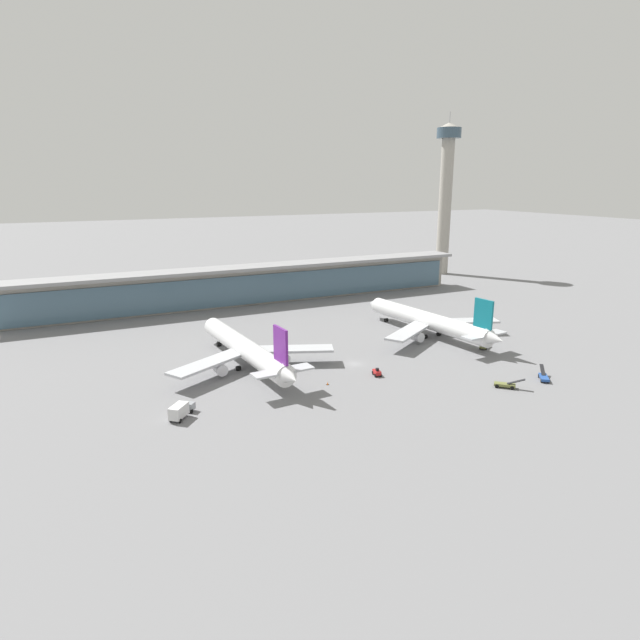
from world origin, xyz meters
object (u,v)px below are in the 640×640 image
object	(u,v)px
airliner_centre_stand	(429,321)
service_truck_near_nose_blue	(544,377)
airliner_left_stand	(246,349)
control_tower	(446,188)
service_truck_under_wing_grey	(181,410)
safety_cone_alpha	(328,383)
service_truck_on_taxiway_red	(377,372)
service_truck_by_tail_olive	(485,346)
service_truck_mid_apron_olive	(506,385)

from	to	relation	value
airliner_centre_stand	service_truck_near_nose_blue	xyz separation A→B (m)	(1.65, -43.39, -4.12)
airliner_centre_stand	service_truck_near_nose_blue	bearing A→B (deg)	-87.82
airliner_left_stand	control_tower	world-z (taller)	control_tower
airliner_left_stand	service_truck_under_wing_grey	world-z (taller)	airliner_left_stand
control_tower	safety_cone_alpha	xyz separation A→B (m)	(-125.66, -115.79, -43.13)
control_tower	service_truck_under_wing_grey	bearing A→B (deg)	-143.54
service_truck_on_taxiway_red	airliner_centre_stand	bearing A→B (deg)	34.47
airliner_left_stand	airliner_centre_stand	xyz separation A→B (m)	(60.49, 2.41, 0.00)
service_truck_on_taxiway_red	airliner_left_stand	bearing A→B (deg)	142.97
airliner_centre_stand	service_truck_near_nose_blue	size ratio (longest dim) A/B	9.50
service_truck_near_nose_blue	service_truck_under_wing_grey	distance (m)	85.93
control_tower	safety_cone_alpha	bearing A→B (deg)	-137.34
service_truck_by_tail_olive	control_tower	size ratio (longest dim) A/B	0.08
service_truck_near_nose_blue	service_truck_under_wing_grey	world-z (taller)	service_truck_under_wing_grey
service_truck_by_tail_olive	service_truck_on_taxiway_red	size ratio (longest dim) A/B	2.04
service_truck_mid_apron_olive	control_tower	distance (m)	167.98
airliner_left_stand	service_truck_on_taxiway_red	size ratio (longest dim) A/B	18.45
service_truck_near_nose_blue	safety_cone_alpha	size ratio (longest dim) A/B	8.83
airliner_left_stand	service_truck_near_nose_blue	bearing A→B (deg)	-33.40
airliner_centre_stand	service_truck_under_wing_grey	world-z (taller)	airliner_centre_stand
service_truck_by_tail_olive	safety_cone_alpha	xyz separation A→B (m)	(-53.97, -5.62, -0.49)
service_truck_near_nose_blue	service_truck_mid_apron_olive	bearing A→B (deg)	178.97
service_truck_by_tail_olive	service_truck_under_wing_grey	bearing A→B (deg)	-174.37
airliner_left_stand	service_truck_near_nose_blue	size ratio (longest dim) A/B	9.50
airliner_centre_stand	service_truck_mid_apron_olive	xyz separation A→B (m)	(-10.51, -43.17, -4.12)
airliner_centre_stand	control_tower	world-z (taller)	control_tower
service_truck_mid_apron_olive	airliner_left_stand	bearing A→B (deg)	140.80
service_truck_on_taxiway_red	safety_cone_alpha	world-z (taller)	service_truck_on_taxiway_red
safety_cone_alpha	airliner_left_stand	bearing A→B (deg)	122.86
service_truck_under_wing_grey	service_truck_mid_apron_olive	xyz separation A→B (m)	(72.03, -16.97, -0.88)
service_truck_near_nose_blue	safety_cone_alpha	distance (m)	52.91
service_truck_mid_apron_olive	service_truck_by_tail_olive	bearing A→B (deg)	56.13
control_tower	safety_cone_alpha	size ratio (longest dim) A/B	114.22
safety_cone_alpha	service_truck_mid_apron_olive	bearing A→B (deg)	-28.79
airliner_left_stand	service_truck_under_wing_grey	size ratio (longest dim) A/B	8.38
service_truck_on_taxiway_red	service_truck_by_tail_olive	bearing A→B (deg)	7.79
service_truck_by_tail_olive	airliner_left_stand	bearing A→B (deg)	167.44
service_truck_near_nose_blue	safety_cone_alpha	xyz separation A→B (m)	(-48.83, 20.37, -0.49)
airliner_left_stand	service_truck_mid_apron_olive	size ratio (longest dim) A/B	10.12
control_tower	safety_cone_alpha	distance (m)	176.24
service_truck_mid_apron_olive	control_tower	xyz separation A→B (m)	(88.99, 135.94, 42.64)
airliner_centre_stand	safety_cone_alpha	distance (m)	52.70
service_truck_by_tail_olive	service_truck_near_nose_blue	bearing A→B (deg)	-101.18
service_truck_near_nose_blue	control_tower	world-z (taller)	control_tower
airliner_centre_stand	service_truck_mid_apron_olive	bearing A→B (deg)	-103.68
airliner_left_stand	airliner_centre_stand	size ratio (longest dim) A/B	1.00
service_truck_mid_apron_olive	service_truck_by_tail_olive	xyz separation A→B (m)	(17.30, 25.77, 0.00)
service_truck_mid_apron_olive	service_truck_by_tail_olive	distance (m)	31.04
service_truck_near_nose_blue	service_truck_mid_apron_olive	size ratio (longest dim) A/B	1.06
airliner_centre_stand	service_truck_by_tail_olive	bearing A→B (deg)	-68.68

